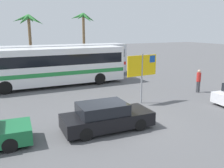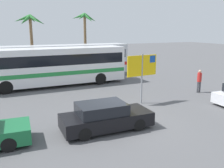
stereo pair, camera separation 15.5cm
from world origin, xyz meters
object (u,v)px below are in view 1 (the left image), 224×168
Objects in this scene: bus_rear_coach at (66,59)px; car_black at (106,117)px; pedestrian_near_sign at (199,79)px; bus_front_coach at (52,65)px; ferry_sign at (143,67)px.

bus_rear_coach is 2.79× the size of car_black.
pedestrian_near_sign reaches higher than car_black.
bus_front_coach is 10.30m from car_black.
bus_front_coach is at bearing 114.02° from ferry_sign.
bus_rear_coach is (2.09, 3.26, 0.00)m from bus_front_coach.
bus_front_coach is 3.87m from bus_rear_coach.
pedestrian_near_sign is at bearing 22.08° from car_black.
bus_rear_coach reaches higher than car_black.
car_black is at bearing -97.94° from bus_rear_coach.
car_black is at bearing -148.16° from ferry_sign.
car_black is 9.77m from pedestrian_near_sign.
bus_rear_coach reaches higher than pedestrian_near_sign.
car_black is at bearing -88.85° from bus_front_coach.
car_black is at bearing -56.42° from pedestrian_near_sign.
bus_front_coach and bus_rear_coach have the same top height.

